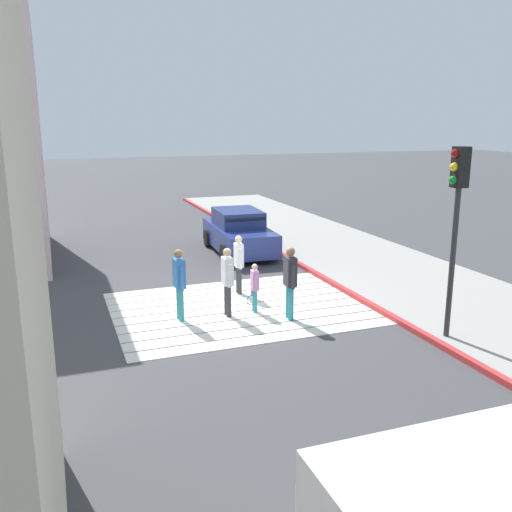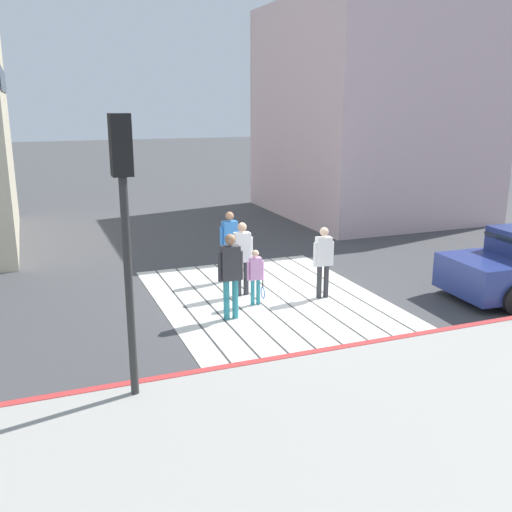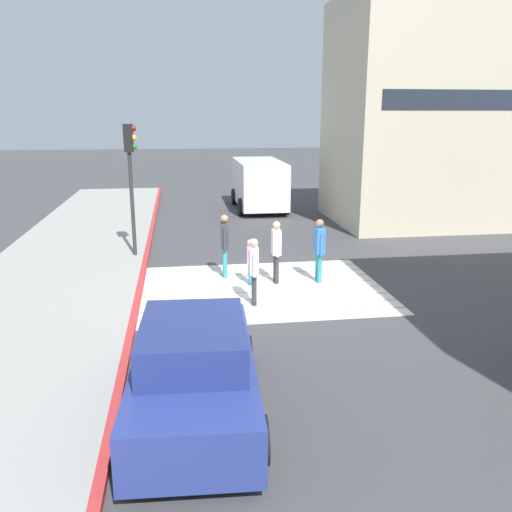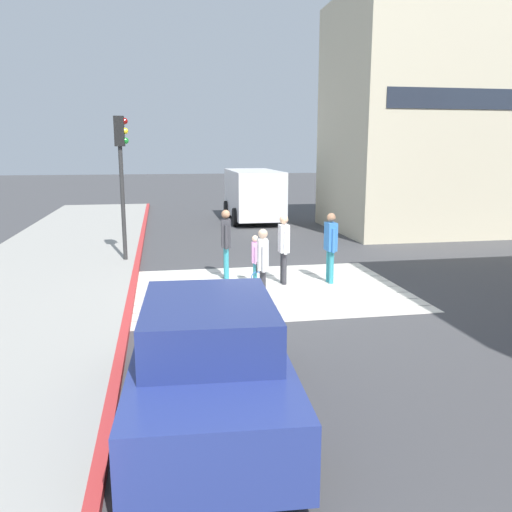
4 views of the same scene
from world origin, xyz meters
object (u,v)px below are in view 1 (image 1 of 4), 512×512
(pedestrian_teen_behind, at_px, (239,260))
(traffic_light_corner, at_px, (456,205))
(pedestrian_adult_side, at_px, (290,278))
(pedestrian_child_with_racket, at_px, (255,285))
(car_parked_near_curb, at_px, (239,233))
(pedestrian_adult_trailing, at_px, (179,280))
(pedestrian_adult_lead, at_px, (227,277))

(pedestrian_teen_behind, bearing_deg, traffic_light_corner, 123.12)
(pedestrian_adult_side, distance_m, pedestrian_child_with_racket, 1.07)
(car_parked_near_curb, height_order, pedestrian_child_with_racket, car_parked_near_curb)
(car_parked_near_curb, xyz_separation_m, pedestrian_teen_behind, (1.60, 4.74, 0.24))
(car_parked_near_curb, relative_size, traffic_light_corner, 1.04)
(pedestrian_adult_trailing, bearing_deg, pedestrian_child_with_racket, 178.44)
(pedestrian_adult_lead, xyz_separation_m, pedestrian_teen_behind, (-0.85, -1.65, -0.04))
(pedestrian_child_with_racket, bearing_deg, pedestrian_adult_lead, 3.81)
(traffic_light_corner, distance_m, pedestrian_adult_trailing, 6.49)
(traffic_light_corner, distance_m, pedestrian_child_with_racket, 5.19)
(pedestrian_child_with_racket, bearing_deg, pedestrian_adult_side, 127.82)
(car_parked_near_curb, xyz_separation_m, pedestrian_adult_trailing, (3.63, 6.29, 0.30))
(pedestrian_adult_side, bearing_deg, pedestrian_teen_behind, -78.22)
(pedestrian_adult_trailing, bearing_deg, car_parked_near_curb, -119.97)
(pedestrian_adult_lead, distance_m, pedestrian_child_with_racket, 0.79)
(traffic_light_corner, relative_size, pedestrian_adult_lead, 2.44)
(pedestrian_teen_behind, bearing_deg, car_parked_near_curb, -108.66)
(pedestrian_adult_trailing, bearing_deg, pedestrian_teen_behind, -142.56)
(car_parked_near_curb, xyz_separation_m, pedestrian_adult_side, (1.10, 7.14, 0.32))
(pedestrian_adult_lead, distance_m, pedestrian_teen_behind, 1.86)
(car_parked_near_curb, height_order, traffic_light_corner, traffic_light_corner)
(pedestrian_adult_side, bearing_deg, car_parked_near_curb, -98.75)
(car_parked_near_curb, distance_m, pedestrian_adult_side, 7.23)
(pedestrian_adult_side, bearing_deg, pedestrian_child_with_racket, -52.18)
(pedestrian_adult_lead, height_order, pedestrian_child_with_racket, pedestrian_adult_lead)
(pedestrian_adult_lead, height_order, pedestrian_adult_trailing, pedestrian_adult_trailing)
(traffic_light_corner, relative_size, pedestrian_teen_behind, 2.54)
(traffic_light_corner, distance_m, pedestrian_adult_lead, 5.54)
(pedestrian_adult_lead, height_order, pedestrian_teen_behind, pedestrian_adult_lead)
(car_parked_near_curb, bearing_deg, pedestrian_child_with_racket, 74.83)
(car_parked_near_curb, distance_m, pedestrian_adult_trailing, 7.26)
(traffic_light_corner, relative_size, pedestrian_adult_side, 2.34)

